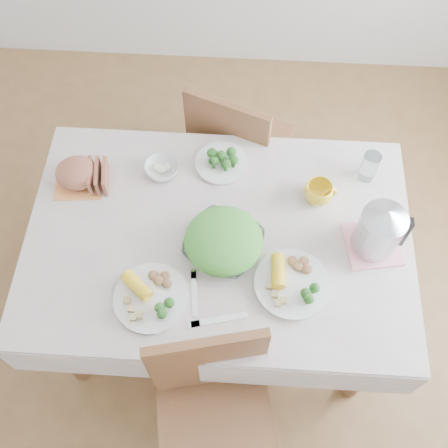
# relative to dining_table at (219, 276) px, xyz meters

# --- Properties ---
(floor) EXTENTS (3.60, 3.60, 0.00)m
(floor) POSITION_rel_dining_table_xyz_m (0.00, 0.00, -0.38)
(floor) COLOR brown
(floor) RESTS_ON ground
(dining_table) EXTENTS (1.40, 0.90, 0.75)m
(dining_table) POSITION_rel_dining_table_xyz_m (0.00, 0.00, 0.00)
(dining_table) COLOR brown
(dining_table) RESTS_ON floor
(tablecloth) EXTENTS (1.50, 1.00, 0.01)m
(tablecloth) POSITION_rel_dining_table_xyz_m (0.00, 0.00, 0.38)
(tablecloth) COLOR beige
(tablecloth) RESTS_ON dining_table
(chair_near) EXTENTS (0.52, 0.52, 0.96)m
(chair_near) POSITION_rel_dining_table_xyz_m (0.04, -0.67, 0.09)
(chair_near) COLOR brown
(chair_near) RESTS_ON floor
(chair_far) EXTENTS (0.54, 0.54, 0.93)m
(chair_far) POSITION_rel_dining_table_xyz_m (0.07, 0.71, 0.09)
(chair_far) COLOR brown
(chair_far) RESTS_ON floor
(salad_bowl) EXTENTS (0.37, 0.37, 0.07)m
(salad_bowl) POSITION_rel_dining_table_xyz_m (0.02, -0.06, 0.42)
(salad_bowl) COLOR white
(salad_bowl) RESTS_ON tablecloth
(dinner_plate_left) EXTENTS (0.37, 0.37, 0.02)m
(dinner_plate_left) POSITION_rel_dining_table_xyz_m (-0.22, -0.28, 0.40)
(dinner_plate_left) COLOR white
(dinner_plate_left) RESTS_ON tablecloth
(dinner_plate_right) EXTENTS (0.36, 0.36, 0.02)m
(dinner_plate_right) POSITION_rel_dining_table_xyz_m (0.28, -0.19, 0.40)
(dinner_plate_right) COLOR white
(dinner_plate_right) RESTS_ON tablecloth
(broccoli_plate) EXTENTS (0.23, 0.23, 0.02)m
(broccoli_plate) POSITION_rel_dining_table_xyz_m (-0.01, 0.34, 0.40)
(broccoli_plate) COLOR beige
(broccoli_plate) RESTS_ON tablecloth
(napkin) EXTENTS (0.21, 0.21, 0.00)m
(napkin) POSITION_rel_dining_table_xyz_m (-0.59, 0.22, 0.39)
(napkin) COLOR #EE8A46
(napkin) RESTS_ON tablecloth
(bread_loaf) EXTENTS (0.19, 0.19, 0.10)m
(bread_loaf) POSITION_rel_dining_table_xyz_m (-0.59, 0.22, 0.45)
(bread_loaf) COLOR brown
(bread_loaf) RESTS_ON napkin
(fruit_bowl) EXTENTS (0.16, 0.16, 0.04)m
(fruit_bowl) POSITION_rel_dining_table_xyz_m (-0.25, 0.29, 0.41)
(fruit_bowl) COLOR white
(fruit_bowl) RESTS_ON tablecloth
(yellow_mug) EXTENTS (0.15, 0.15, 0.09)m
(yellow_mug) POSITION_rel_dining_table_xyz_m (0.38, 0.19, 0.43)
(yellow_mug) COLOR yellow
(yellow_mug) RESTS_ON tablecloth
(glass_tumbler) EXTENTS (0.08, 0.08, 0.13)m
(glass_tumbler) POSITION_rel_dining_table_xyz_m (0.59, 0.32, 0.45)
(glass_tumbler) COLOR white
(glass_tumbler) RESTS_ON tablecloth
(pink_tray) EXTENTS (0.24, 0.24, 0.02)m
(pink_tray) POSITION_rel_dining_table_xyz_m (0.59, -0.01, 0.40)
(pink_tray) COLOR pink
(pink_tray) RESTS_ON tablecloth
(electric_kettle) EXTENTS (0.20, 0.20, 0.23)m
(electric_kettle) POSITION_rel_dining_table_xyz_m (0.59, -0.01, 0.51)
(electric_kettle) COLOR #B2B5BA
(electric_kettle) RESTS_ON pink_tray
(fork_left) EXTENTS (0.04, 0.18, 0.00)m
(fork_left) POSITION_rel_dining_table_xyz_m (-0.07, -0.25, 0.39)
(fork_left) COLOR silver
(fork_left) RESTS_ON tablecloth
(fork_right) EXTENTS (0.07, 0.17, 0.00)m
(fork_right) POSITION_rel_dining_table_xyz_m (0.23, -0.21, 0.39)
(fork_right) COLOR silver
(fork_right) RESTS_ON tablecloth
(knife) EXTENTS (0.20, 0.07, 0.00)m
(knife) POSITION_rel_dining_table_xyz_m (0.03, -0.34, 0.39)
(knife) COLOR silver
(knife) RESTS_ON tablecloth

